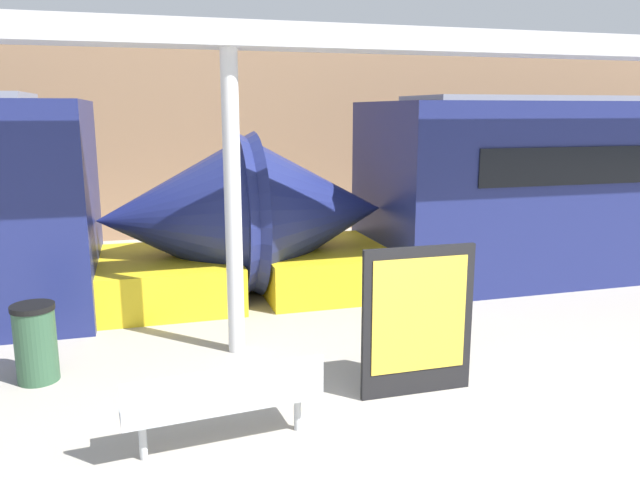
{
  "coord_description": "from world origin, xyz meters",
  "views": [
    {
      "loc": [
        -2.38,
        -3.91,
        2.96
      ],
      "look_at": [
        -0.31,
        3.26,
        1.4
      ],
      "focal_mm": 35.0,
      "sensor_mm": 36.0,
      "label": 1
    }
  ],
  "objects": [
    {
      "name": "station_wall",
      "position": [
        0.0,
        11.06,
        2.5
      ],
      "size": [
        56.0,
        0.2,
        5.0
      ],
      "primitive_type": "cube",
      "color": "#937051",
      "rests_on": "ground_plane"
    },
    {
      "name": "bench_near",
      "position": [
        -1.78,
        1.2,
        0.48
      ],
      "size": [
        1.79,
        0.59,
        0.8
      ],
      "rotation": [
        0.0,
        0.0,
        0.09
      ],
      "color": "#ADB2B7",
      "rests_on": "ground_plane"
    },
    {
      "name": "trash_bin",
      "position": [
        -3.59,
        3.2,
        0.44
      ],
      "size": [
        0.47,
        0.47,
        0.88
      ],
      "color": "#2D5138",
      "rests_on": "ground_plane"
    },
    {
      "name": "poster_board",
      "position": [
        0.32,
        1.74,
        0.81
      ],
      "size": [
        1.23,
        0.07,
        1.6
      ],
      "color": "black",
      "rests_on": "ground_plane"
    },
    {
      "name": "support_column_near",
      "position": [
        -1.33,
        3.47,
        1.83
      ],
      "size": [
        0.2,
        0.2,
        3.65
      ],
      "primitive_type": "cylinder",
      "color": "silver",
      "rests_on": "ground_plane"
    },
    {
      "name": "canopy_beam",
      "position": [
        -1.33,
        3.47,
        3.79
      ],
      "size": [
        28.0,
        0.6,
        0.28
      ],
      "primitive_type": "cube",
      "color": "#B7B7BC",
      "rests_on": "support_column_near"
    }
  ]
}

